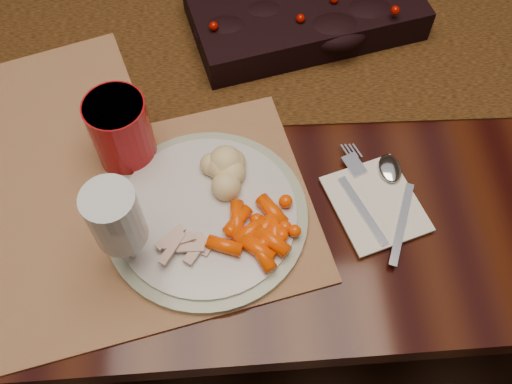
{
  "coord_description": "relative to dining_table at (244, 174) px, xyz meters",
  "views": [
    {
      "loc": [
        -0.02,
        -0.66,
        1.43
      ],
      "look_at": [
        0.0,
        -0.29,
        0.8
      ],
      "focal_mm": 40.0,
      "sensor_mm": 36.0,
      "label": 1
    }
  ],
  "objects": [
    {
      "name": "floor",
      "position": [
        0.0,
        0.0,
        -0.38
      ],
      "size": [
        5.0,
        5.0,
        0.0
      ],
      "primitive_type": "plane",
      "color": "black",
      "rests_on": "ground"
    },
    {
      "name": "dining_table",
      "position": [
        0.0,
        0.0,
        0.0
      ],
      "size": [
        1.8,
        1.0,
        0.75
      ],
      "primitive_type": "cube",
      "color": "black",
      "rests_on": "floor"
    },
    {
      "name": "table_runner",
      "position": [
        -0.05,
        0.03,
        0.38
      ],
      "size": [
        1.79,
        0.42,
        0.0
      ],
      "primitive_type": "cube",
      "rotation": [
        0.0,
        0.0,
        -0.03
      ],
      "color": "#4F3511",
      "rests_on": "dining_table"
    },
    {
      "name": "centerpiece",
      "position": [
        0.11,
        0.05,
        0.41
      ],
      "size": [
        0.4,
        0.26,
        0.07
      ],
      "primitive_type": null,
      "rotation": [
        0.0,
        0.0,
        0.23
      ],
      "color": "black",
      "rests_on": "table_runner"
    },
    {
      "name": "placemat_main",
      "position": [
        -0.13,
        -0.3,
        0.38
      ],
      "size": [
        0.48,
        0.39,
        0.0
      ],
      "primitive_type": "cube",
      "rotation": [
        0.0,
        0.0,
        0.21
      ],
      "color": "brown",
      "rests_on": "dining_table"
    },
    {
      "name": "placemat_second",
      "position": [
        -0.36,
        -0.15,
        0.38
      ],
      "size": [
        0.48,
        0.41,
        0.0
      ],
      "primitive_type": "cube",
      "rotation": [
        0.0,
        0.0,
        0.3
      ],
      "color": "brown",
      "rests_on": "dining_table"
    },
    {
      "name": "dinner_plate",
      "position": [
        -0.06,
        -0.3,
        0.39
      ],
      "size": [
        0.33,
        0.33,
        0.01
      ],
      "primitive_type": "cylinder",
      "rotation": [
        0.0,
        0.0,
        0.26
      ],
      "color": "silver",
      "rests_on": "placemat_main"
    },
    {
      "name": "baby_carrots",
      "position": [
        0.0,
        -0.35,
        0.4
      ],
      "size": [
        0.13,
        0.11,
        0.02
      ],
      "primitive_type": null,
      "rotation": [
        0.0,
        0.0,
        0.2
      ],
      "color": "#FF4600",
      "rests_on": "dinner_plate"
    },
    {
      "name": "mashed_potatoes",
      "position": [
        -0.03,
        -0.25,
        0.42
      ],
      "size": [
        0.09,
        0.08,
        0.04
      ],
      "primitive_type": null,
      "rotation": [
        0.0,
        0.0,
        0.17
      ],
      "color": "tan",
      "rests_on": "dinner_plate"
    },
    {
      "name": "turkey_shreds",
      "position": [
        -0.09,
        -0.35,
        0.4
      ],
      "size": [
        0.09,
        0.08,
        0.02
      ],
      "primitive_type": null,
      "rotation": [
        0.0,
        0.0,
        0.28
      ],
      "color": "beige",
      "rests_on": "dinner_plate"
    },
    {
      "name": "napkin",
      "position": [
        0.17,
        -0.3,
        0.38
      ],
      "size": [
        0.14,
        0.16,
        0.0
      ],
      "primitive_type": "cube",
      "rotation": [
        0.0,
        0.0,
        0.29
      ],
      "color": "white",
      "rests_on": "placemat_main"
    },
    {
      "name": "fork",
      "position": [
        0.15,
        -0.29,
        0.39
      ],
      "size": [
        0.07,
        0.14,
        0.0
      ],
      "primitive_type": null,
      "rotation": [
        0.0,
        0.0,
        0.38
      ],
      "color": "silver",
      "rests_on": "napkin"
    },
    {
      "name": "spoon",
      "position": [
        0.2,
        -0.31,
        0.39
      ],
      "size": [
        0.09,
        0.16,
        0.0
      ],
      "primitive_type": null,
      "rotation": [
        0.0,
        0.0,
        -0.38
      ],
      "color": "silver",
      "rests_on": "napkin"
    },
    {
      "name": "red_cup",
      "position": [
        -0.17,
        -0.19,
        0.43
      ],
      "size": [
        0.1,
        0.1,
        0.11
      ],
      "primitive_type": "cylinder",
      "rotation": [
        0.0,
        0.0,
        0.18
      ],
      "color": "#9D0C10",
      "rests_on": "placemat_main"
    },
    {
      "name": "wine_glass",
      "position": [
        -0.16,
        -0.36,
        0.46
      ],
      "size": [
        0.08,
        0.08,
        0.17
      ],
      "primitive_type": null,
      "rotation": [
        0.0,
        0.0,
        0.32
      ],
      "color": "white",
      "rests_on": "dining_table"
    }
  ]
}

